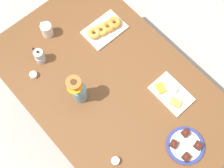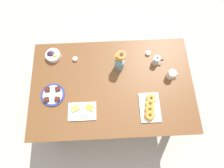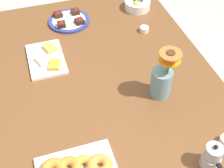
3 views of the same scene
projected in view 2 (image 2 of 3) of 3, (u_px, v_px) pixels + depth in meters
name	position (u px, v px, depth m)	size (l,w,h in m)	color
ground_plane	(112.00, 102.00, 2.41)	(6.00, 6.00, 0.00)	#B7B2A8
dining_table	(112.00, 88.00, 1.79)	(1.60, 1.00, 0.74)	brown
coffee_mug	(171.00, 74.00, 1.70)	(0.11, 0.08, 0.10)	silver
grape_bowl	(53.00, 55.00, 1.79)	(0.15, 0.15, 0.07)	white
cheese_platter	(82.00, 111.00, 1.62)	(0.26, 0.17, 0.03)	white
croissant_platter	(150.00, 107.00, 1.62)	(0.19, 0.28, 0.05)	white
jam_cup_honey	(75.00, 59.00, 1.79)	(0.05, 0.05, 0.03)	white
jam_cup_berry	(148.00, 53.00, 1.81)	(0.05, 0.05, 0.03)	white
dessert_plate	(53.00, 95.00, 1.67)	(0.23, 0.23, 0.05)	navy
flower_vase	(119.00, 63.00, 1.70)	(0.10, 0.11, 0.24)	#6B939E
moka_pot	(156.00, 61.00, 1.75)	(0.11, 0.07, 0.12)	#B7B7BC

